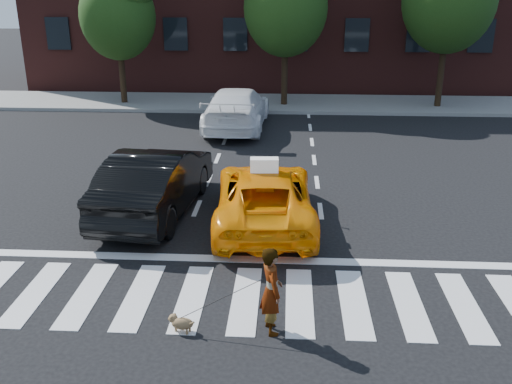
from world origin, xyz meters
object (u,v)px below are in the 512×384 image
Objects in this scene: dog at (180,323)px; taxi at (264,196)px; white_suv at (237,108)px; black_sedan at (156,181)px; tree_left at (118,6)px; woman at (271,291)px.

taxi is at bearing 96.71° from dog.
white_suv is at bearing 112.35° from dog.
dog is (1.56, -5.21, -0.66)m from black_sedan.
tree_left is at bearing -65.34° from black_sedan.
tree_left is 1.31× the size of taxi.
black_sedan is 0.90× the size of white_suv.
black_sedan reaches higher than woman.
tree_left reaches higher than woman.
tree_left reaches higher than dog.
black_sedan is 5.48m from dog.
taxi is 0.89× the size of white_suv.
black_sedan is 8.85m from white_suv.
taxi is 3.20× the size of woman.
dog is at bearing -71.78° from tree_left.
tree_left is 7.87m from white_suv.
white_suv is 3.60× the size of woman.
tree_left is at bearing -65.03° from taxi.
taxi is 0.98× the size of black_sedan.
tree_left is 14.07m from black_sedan.
tree_left is at bearing -33.79° from white_suv.
white_suv is at bearing -36.06° from tree_left.
tree_left is 19.51m from dog.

